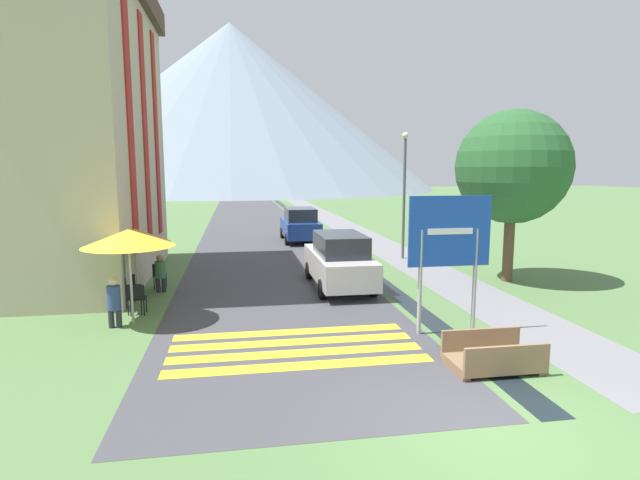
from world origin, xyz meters
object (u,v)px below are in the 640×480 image
Objects in this scene: cafe_chair_far_left at (160,273)px; cafe_umbrella_middle_orange at (135,236)px; tree_by_path at (513,167)px; cafe_chair_near_right at (135,296)px; cafe_chair_middle at (129,285)px; person_seated_far at (114,300)px; streetlamp at (404,185)px; road_sign at (449,243)px; parked_car_near at (339,260)px; footbridge at (493,358)px; cafe_chair_near_left at (138,297)px; person_standing_terrace at (120,273)px; hotel_building at (65,116)px; parked_car_far at (300,225)px; cafe_umbrella_front_yellow at (129,238)px; person_seated_near at (160,271)px.

cafe_umbrella_middle_orange is at bearing -115.11° from cafe_chair_far_left.
cafe_chair_near_right is at bearing -170.14° from tree_by_path.
cafe_umbrella_middle_orange reaches higher than cafe_chair_middle.
person_seated_far is 0.23× the size of streetlamp.
road_sign is 5.34m from parked_car_near.
parked_car_near is (-1.60, 7.15, 0.68)m from footbridge.
cafe_chair_near_left is (-5.97, -2.21, -0.40)m from parked_car_near.
parked_car_near is 5.31× the size of cafe_chair_near_right.
person_standing_terrace reaches higher than person_seated_far.
parked_car_near reaches higher than cafe_chair_near_right.
hotel_building reaches higher than parked_car_far.
road_sign reaches higher than cafe_chair_near_left.
parked_car_far is (0.08, 10.84, 0.00)m from parked_car_near.
person_standing_terrace is at bearing -104.67° from cafe_umbrella_middle_orange.
cafe_chair_near_left is 1.00× the size of cafe_chair_middle.
cafe_chair_far_left is (3.16, -1.97, -5.16)m from hotel_building.
tree_by_path reaches higher than person_seated_far.
person_seated_far is at bearing -65.94° from hotel_building.
cafe_chair_near_right is 0.35× the size of cafe_umbrella_front_yellow.
cafe_chair_near_left is 1.04m from person_standing_terrace.
road_sign reaches higher than person_seated_far.
cafe_chair_near_right is (-0.09, 0.11, 0.00)m from cafe_chair_near_left.
cafe_chair_near_left is 0.48× the size of person_standing_terrace.
person_standing_terrace is at bearing -113.51° from person_seated_near.
cafe_chair_near_left is at bearing -79.23° from cafe_umbrella_middle_orange.
person_seated_far is (-0.27, -1.11, 0.19)m from cafe_chair_near_right.
cafe_umbrella_front_yellow is at bearing -82.19° from cafe_chair_middle.
cafe_chair_near_right and cafe_chair_far_left have the same top height.
road_sign is at bearing -35.78° from person_seated_near.
streetlamp is (12.85, 2.09, -2.46)m from hotel_building.
hotel_building is 10.55m from parked_car_near.
cafe_chair_middle is at bearing 90.64° from cafe_chair_near_left.
parked_car_far reaches higher than person_seated_far.
cafe_chair_near_left is 0.14× the size of tree_by_path.
parked_car_far is 3.59× the size of person_seated_near.
person_seated_far is (-7.93, 3.94, 0.47)m from footbridge.
cafe_umbrella_middle_orange is at bearing 75.33° from person_standing_terrace.
road_sign is 3.87× the size of cafe_chair_near_left.
cafe_chair_far_left is 0.39× the size of cafe_umbrella_middle_orange.
cafe_chair_near_left is at bearing 146.85° from footbridge.
person_standing_terrace is 12.39m from streetlamp.
cafe_chair_near_left and cafe_chair_far_left have the same top height.
cafe_chair_near_left is 2.23m from cafe_umbrella_middle_orange.
road_sign reaches higher than cafe_umbrella_front_yellow.
parked_car_far is 3.41× the size of person_seated_far.
cafe_chair_far_left is (0.22, 2.90, 0.00)m from cafe_chair_near_right.
hotel_building reaches higher than cafe_umbrella_front_yellow.
person_seated_far is (0.15, -2.47, 0.19)m from cafe_chair_middle.
cafe_chair_near_left reaches higher than footbridge.
person_standing_terrace is at bearing -118.20° from parked_car_far.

